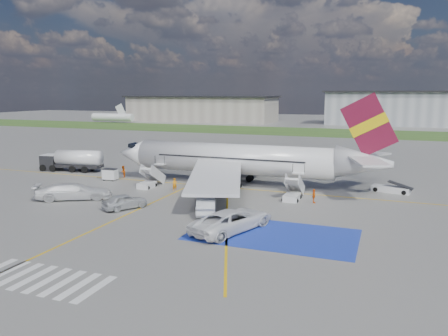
% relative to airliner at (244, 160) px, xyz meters
% --- Properties ---
extents(ground, '(400.00, 400.00, 0.00)m').
position_rel_airliner_xyz_m(ground, '(-1.51, -14.00, -3.39)').
color(ground, '#60605E').
rests_on(ground, ground).
extents(grass_strip, '(400.00, 30.00, 0.01)m').
position_rel_airliner_xyz_m(grass_strip, '(-1.51, 81.00, -3.39)').
color(grass_strip, '#2D4C1E').
rests_on(grass_strip, ground).
extents(taxiway_line_main, '(120.00, 0.20, 0.01)m').
position_rel_airliner_xyz_m(taxiway_line_main, '(-1.51, -2.00, -3.39)').
color(taxiway_line_main, gold).
rests_on(taxiway_line_main, ground).
extents(taxiway_line_cross, '(0.20, 60.00, 0.01)m').
position_rel_airliner_xyz_m(taxiway_line_cross, '(-6.51, -24.00, -3.39)').
color(taxiway_line_cross, gold).
rests_on(taxiway_line_cross, ground).
extents(taxiway_line_diag, '(20.71, 56.45, 0.01)m').
position_rel_airliner_xyz_m(taxiway_line_diag, '(-1.51, -2.00, -3.39)').
color(taxiway_line_diag, gold).
rests_on(taxiway_line_diag, ground).
extents(staging_box, '(14.00, 8.00, 0.01)m').
position_rel_airliner_xyz_m(staging_box, '(8.49, -18.00, -3.39)').
color(staging_box, '#1B34A5').
rests_on(staging_box, ground).
extents(crosswalk, '(9.00, 4.00, 0.01)m').
position_rel_airliner_xyz_m(crosswalk, '(-3.31, -32.00, -3.39)').
color(crosswalk, silver).
rests_on(crosswalk, ground).
extents(terminal_west, '(60.00, 22.00, 10.00)m').
position_rel_airliner_xyz_m(terminal_west, '(-56.51, 116.00, 1.61)').
color(terminal_west, gray).
rests_on(terminal_west, ground).
extents(terminal_centre, '(48.00, 18.00, 12.00)m').
position_rel_airliner_xyz_m(terminal_centre, '(18.49, 121.00, 2.61)').
color(terminal_centre, gray).
rests_on(terminal_centre, ground).
extents(airliner, '(36.81, 32.95, 11.92)m').
position_rel_airliner_xyz_m(airliner, '(0.00, 0.00, 0.00)').
color(airliner, silver).
rests_on(airliner, ground).
extents(airstairs_fwd, '(1.90, 5.20, 3.60)m').
position_rel_airliner_xyz_m(airstairs_fwd, '(-11.01, -5.30, -2.77)').
color(airstairs_fwd, silver).
rests_on(airstairs_fwd, ground).
extents(airstairs_aft, '(1.90, 5.20, 3.60)m').
position_rel_airliner_xyz_m(airstairs_aft, '(7.49, -5.30, -2.77)').
color(airstairs_aft, silver).
rests_on(airstairs_aft, ground).
extents(fuel_tanker, '(9.74, 3.97, 3.23)m').
position_rel_airliner_xyz_m(fuel_tanker, '(-27.87, 0.71, -2.03)').
color(fuel_tanker, black).
rests_on(fuel_tanker, ground).
extents(gpu_cart, '(1.99, 1.36, 1.59)m').
position_rel_airliner_xyz_m(gpu_cart, '(-18.22, -3.24, -2.68)').
color(gpu_cart, silver).
rests_on(gpu_cart, ground).
extents(belt_loader, '(4.84, 2.54, 1.40)m').
position_rel_airliner_xyz_m(belt_loader, '(17.84, 2.57, -3.04)').
color(belt_loader, silver).
rests_on(belt_loader, ground).
extents(car_silver_a, '(3.97, 4.96, 1.59)m').
position_rel_airliner_xyz_m(car_silver_a, '(-7.92, -15.31, -2.60)').
color(car_silver_a, '#A5A8AC').
rests_on(car_silver_a, ground).
extents(car_silver_b, '(3.56, 5.54, 1.72)m').
position_rel_airliner_xyz_m(car_silver_b, '(0.67, -13.96, -2.53)').
color(car_silver_b, '#ADAFB4').
rests_on(car_silver_b, ground).
extents(van_white_a, '(5.24, 7.36, 2.51)m').
position_rel_airliner_xyz_m(van_white_a, '(4.91, -18.09, -2.14)').
color(van_white_a, white).
rests_on(van_white_a, ground).
extents(van_white_b, '(6.70, 5.30, 2.45)m').
position_rel_airliner_xyz_m(van_white_b, '(-15.60, -13.83, -2.17)').
color(van_white_b, silver).
rests_on(van_white_b, ground).
extents(crew_fwd, '(0.69, 0.64, 1.59)m').
position_rel_airliner_xyz_m(crew_fwd, '(-6.91, -6.00, -2.60)').
color(crew_fwd, orange).
rests_on(crew_fwd, ground).
extents(crew_nose, '(0.92, 1.01, 1.71)m').
position_rel_airliner_xyz_m(crew_nose, '(-17.63, -0.99, -2.54)').
color(crew_nose, '#DA590B').
rests_on(crew_nose, ground).
extents(crew_aft, '(0.48, 0.94, 1.55)m').
position_rel_airliner_xyz_m(crew_aft, '(9.96, -5.96, -2.62)').
color(crew_aft, orange).
rests_on(crew_aft, ground).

